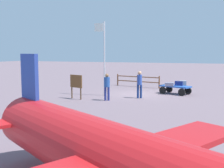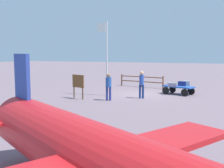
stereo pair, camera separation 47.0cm
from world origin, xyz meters
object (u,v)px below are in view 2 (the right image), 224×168
Objects in this scene: suitcase_maroon at (186,83)px; worker_lead at (142,83)px; flagpole at (106,53)px; luggage_cart at (178,88)px; worker_trailing at (109,85)px; suitcase_navy at (182,84)px; signboard at (78,83)px; suitcase_olive at (172,85)px.

suitcase_maroon is 0.30× the size of worker_lead.
suitcase_maroon is 0.10× the size of flagpole.
worker_lead reaches higher than luggage_cart.
worker_trailing is at bearing 49.58° from luggage_cart.
suitcase_navy is 0.37× the size of signboard.
worker_trailing reaches higher than suitcase_maroon.
worker_lead is at bearing -136.98° from worker_trailing.
suitcase_navy is 0.34× the size of worker_trailing.
flagpole reaches higher than signboard.
worker_trailing is (3.63, 4.26, 0.56)m from luggage_cart.
luggage_cart is 0.70m from suitcase_maroon.
suitcase_navy is 7.52m from signboard.
suitcase_olive is 5.21m from flagpole.
suitcase_navy is 0.32× the size of worker_lead.
suitcase_navy is 0.83m from suitcase_olive.
worker_lead is (1.59, 2.29, 0.29)m from suitcase_olive.
flagpole reaches higher than suitcase_olive.
signboard reaches higher than suitcase_navy.
worker_lead is at bearing 52.56° from suitcase_navy.
flagpole is (2.68, -0.29, 1.93)m from worker_lead.
flagpole is at bearing -6.26° from worker_lead.
worker_trailing is at bearing 49.69° from suitcase_olive.
worker_lead is (2.19, 2.86, 0.26)m from suitcase_navy.
suitcase_olive is 5.07m from worker_trailing.
flagpole is at bearing 28.13° from suitcase_maroon.
luggage_cart is at bearing -131.48° from suitcase_olive.
suitcase_olive reaches higher than luggage_cart.
suitcase_olive is 2.80m from worker_lead.
worker_trailing is at bearing 118.12° from flagpole.
suitcase_maroon is 6.19m from worker_trailing.
suitcase_olive is 6.70m from signboard.
signboard is at bearing 36.89° from suitcase_olive.
worker_trailing is at bearing 48.85° from suitcase_navy.
luggage_cart is 5.78m from flagpole.
suitcase_olive is (0.35, 0.40, 0.29)m from luggage_cart.
suitcase_navy is 3.61m from worker_lead.
flagpole is at bearing -118.13° from signboard.
suitcase_olive is 0.36× the size of worker_trailing.
signboard reaches higher than suitcase_maroon.
worker_trailing is 2.88m from flagpole.
flagpole is at bearing -61.88° from worker_trailing.
flagpole is (1.00, -1.86, 1.96)m from worker_trailing.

